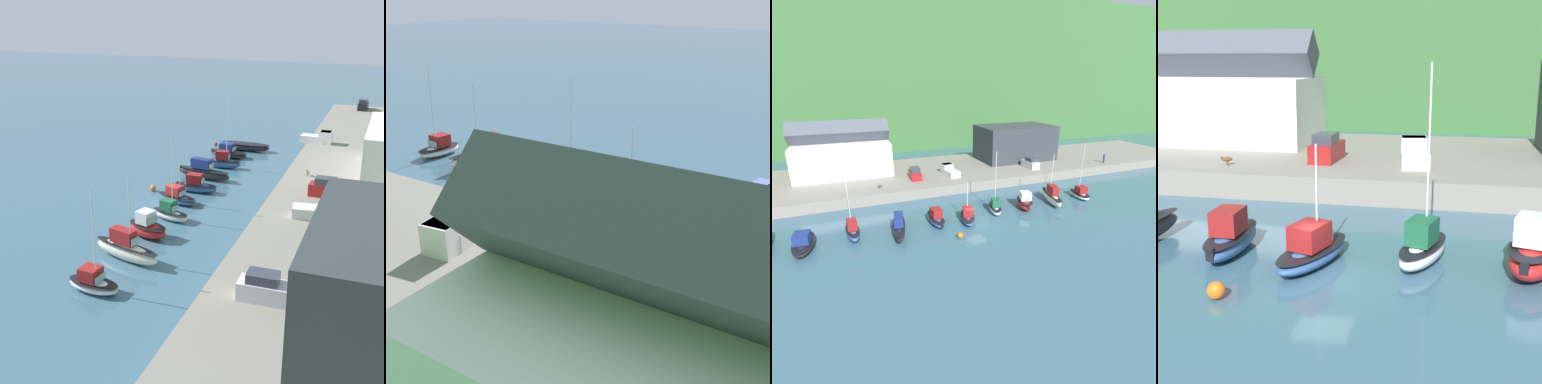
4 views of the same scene
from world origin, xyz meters
TOP-DOWN VIEW (x-y plane):
  - ground_plane at (0.00, 0.00)m, footprint 320.00×320.00m
  - quay_promenade at (0.00, 22.79)m, footprint 125.68×21.72m
  - moored_boat_3 at (-10.44, 1.15)m, footprint 2.79×7.90m
  - moored_boat_4 at (-5.21, 2.09)m, footprint 2.00×5.40m
  - moored_boat_5 at (-0.81, 1.30)m, footprint 3.29×5.64m
  - moored_boat_6 at (4.20, 2.57)m, footprint 2.81×4.85m
  - moored_boat_7 at (9.12, 2.23)m, footprint 3.35×4.91m
  - moored_boat_8 at (14.44, 2.62)m, footprint 3.24×7.35m
  - moored_boat_9 at (20.34, 2.65)m, footprint 2.55×4.86m
  - parked_car_0 at (-4.35, 18.05)m, footprint 1.98×4.27m
  - pickup_truck_0 at (2.32, 18.25)m, footprint 2.60×4.95m
  - dog_on_quay at (-11.13, 14.75)m, footprint 0.86×0.61m
  - mooring_buoy_0 at (-3.59, -3.04)m, footprint 0.74×0.74m

SIDE VIEW (x-z plane):
  - ground_plane at x=0.00m, z-range 0.00..0.00m
  - mooring_buoy_0 at x=-3.59m, z-range 0.00..0.74m
  - moored_boat_5 at x=-0.81m, z-range -2.08..3.56m
  - moored_boat_9 at x=20.34m, z-range -3.76..5.27m
  - moored_boat_4 at x=-5.21m, z-range -0.33..1.97m
  - moored_boat_6 at x=4.20m, z-range -3.79..5.44m
  - quay_promenade at x=0.00m, z-range 0.00..1.77m
  - moored_boat_3 at x=-10.44m, z-range -0.36..2.37m
  - moored_boat_7 at x=9.12m, z-range -0.36..2.39m
  - moored_boat_8 at x=14.44m, z-range -2.81..5.05m
  - dog_on_quay at x=-11.13m, z-range 1.89..2.57m
  - pickup_truck_0 at x=2.32m, z-range 1.64..3.54m
  - parked_car_0 at x=-4.35m, z-range 1.61..3.77m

